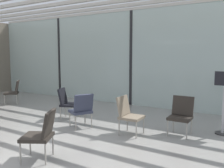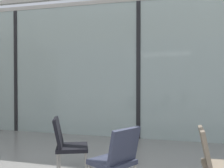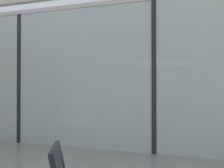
{
  "view_description": "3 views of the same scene",
  "coord_description": "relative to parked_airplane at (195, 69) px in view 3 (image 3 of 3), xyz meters",
  "views": [
    {
      "loc": [
        4.06,
        -2.71,
        1.8
      ],
      "look_at": [
        -0.2,
        4.19,
        0.85
      ],
      "focal_mm": 39.11,
      "sensor_mm": 36.0,
      "label": 1
    },
    {
      "loc": [
        1.18,
        -1.33,
        1.48
      ],
      "look_at": [
        -1.18,
        6.92,
        1.3
      ],
      "focal_mm": 42.8,
      "sensor_mm": 36.0,
      "label": 2
    },
    {
      "loc": [
        0.35,
        0.46,
        1.49
      ],
      "look_at": [
        -1.53,
        7.23,
        1.55
      ],
      "focal_mm": 33.92,
      "sensor_mm": 36.0,
      "label": 3
    }
  ],
  "objects": [
    {
      "name": "parked_airplane",
      "position": [
        0.0,
        0.0,
        0.0
      ],
      "size": [
        11.25,
        4.49,
        4.49
      ],
      "color": "silver",
      "rests_on": "ground"
    },
    {
      "name": "window_mullion_0",
      "position": [
        -4.89,
        -5.35,
        -0.55
      ],
      "size": [
        0.1,
        0.12,
        3.38
      ],
      "primitive_type": "cube",
      "color": "black",
      "rests_on": "ground"
    },
    {
      "name": "glass_curtain_wall",
      "position": [
        -1.39,
        -5.35,
        -0.55
      ],
      "size": [
        14.0,
        0.08,
        3.38
      ],
      "primitive_type": "cube",
      "color": "#A3B7B2",
      "rests_on": "ground"
    },
    {
      "name": "window_mullion_1",
      "position": [
        -1.39,
        -5.35,
        -0.55
      ],
      "size": [
        0.1,
        0.12,
        3.38
      ],
      "primitive_type": "cube",
      "color": "black",
      "rests_on": "ground"
    }
  ]
}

